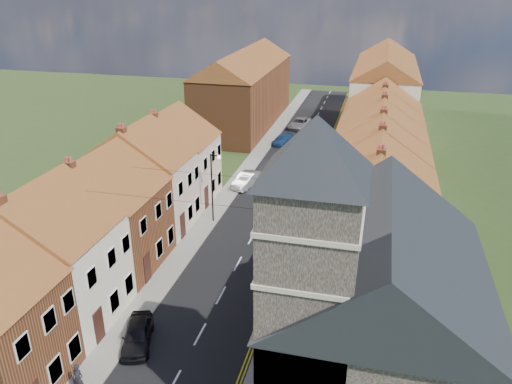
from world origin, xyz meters
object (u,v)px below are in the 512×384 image
at_px(car_near, 137,335).
at_px(car_mid, 246,180).
at_px(lamppost, 213,184).
at_px(church, 370,301).
at_px(car_far, 283,139).
at_px(pedestrian_right, 284,341).
at_px(pedestrian_left, 78,379).
at_px(car_distant, 300,123).

relative_size(car_near, car_mid, 0.91).
bearing_deg(lamppost, church, -51.70).
relative_size(car_near, car_far, 0.94).
distance_m(car_far, pedestrian_right, 37.73).
xyz_separation_m(church, car_far, (-11.75, 39.22, -5.29)).
xyz_separation_m(church, lamppost, (-13.17, 16.68, -2.34)).
height_order(church, car_far, church).
relative_size(car_mid, pedestrian_left, 2.42).
height_order(car_far, pedestrian_left, pedestrian_left).
distance_m(lamppost, car_distant, 30.22).
height_order(car_near, car_mid, car_mid).
relative_size(car_far, car_distant, 0.82).
xyz_separation_m(car_near, pedestrian_left, (-1.11, -4.14, 0.33)).
bearing_deg(pedestrian_right, car_near, 0.40).
bearing_deg(car_far, pedestrian_left, -79.50).
bearing_deg(church, car_mid, 116.70).
xyz_separation_m(car_mid, pedestrian_left, (-1.04, -28.05, 0.30)).
xyz_separation_m(church, pedestrian_left, (-13.60, -3.08, -4.89)).
relative_size(pedestrian_left, pedestrian_right, 1.07).
bearing_deg(car_near, pedestrian_left, -123.68).
height_order(lamppost, car_far, lamppost).
relative_size(lamppost, pedestrian_left, 3.48).
xyz_separation_m(car_near, car_mid, (-0.07, 23.92, 0.04)).
height_order(lamppost, car_distant, lamppost).
bearing_deg(pedestrian_right, lamppost, -66.14).
relative_size(car_mid, car_distant, 0.84).
bearing_deg(car_distant, pedestrian_left, -85.67).
relative_size(car_mid, pedestrian_right, 2.60).
xyz_separation_m(church, car_mid, (-12.56, 24.97, -5.19)).
height_order(car_distant, pedestrian_right, pedestrian_right).
height_order(pedestrian_left, pedestrian_right, pedestrian_left).
xyz_separation_m(lamppost, car_distant, (2.31, 30.00, -2.85)).
bearing_deg(pedestrian_left, car_near, 79.48).
relative_size(car_distant, pedestrian_right, 3.07).
xyz_separation_m(church, pedestrian_right, (-4.26, 2.25, -4.95)).
bearing_deg(car_far, car_distant, 96.22).
relative_size(car_far, pedestrian_left, 2.34).
relative_size(car_near, car_distant, 0.77).
height_order(car_far, pedestrian_right, pedestrian_right).
height_order(church, car_distant, church).
xyz_separation_m(car_mid, pedestrian_right, (8.30, -22.72, 0.24)).
distance_m(church, car_distant, 48.20).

